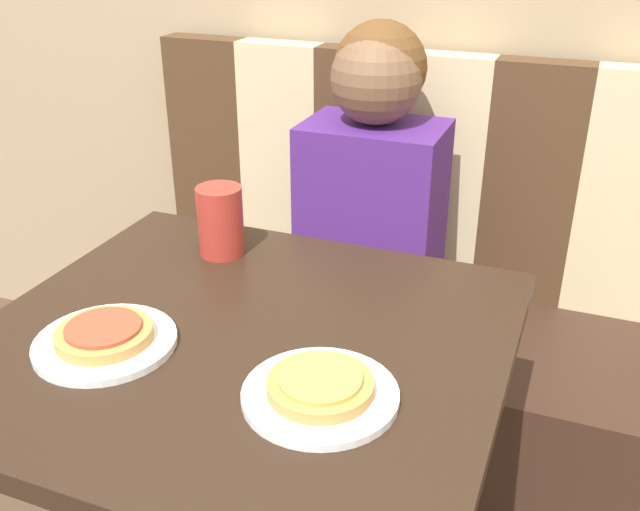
% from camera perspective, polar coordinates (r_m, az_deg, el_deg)
% --- Properties ---
extents(booth_seat, '(1.34, 0.54, 0.45)m').
position_cam_1_polar(booth_seat, '(1.95, 3.69, -10.11)').
color(booth_seat, '#382319').
rests_on(booth_seat, ground_plane).
extents(booth_backrest, '(1.34, 0.08, 0.61)m').
position_cam_1_polar(booth_backrest, '(1.89, 6.32, 6.89)').
color(booth_backrest, '#4C331E').
rests_on(booth_backrest, booth_seat).
extents(dining_table, '(0.81, 0.75, 0.78)m').
position_cam_1_polar(dining_table, '(1.19, -6.08, -11.11)').
color(dining_table, black).
rests_on(dining_table, ground_plane).
extents(person, '(0.32, 0.24, 0.71)m').
position_cam_1_polar(person, '(1.67, 4.31, 6.36)').
color(person, '#4C237A').
rests_on(person, booth_seat).
extents(plate_left, '(0.21, 0.21, 0.01)m').
position_cam_1_polar(plate_left, '(1.13, -16.79, -6.69)').
color(plate_left, white).
rests_on(plate_left, dining_table).
extents(plate_right, '(0.21, 0.21, 0.01)m').
position_cam_1_polar(plate_right, '(0.98, 0.02, -11.09)').
color(plate_right, white).
rests_on(plate_right, dining_table).
extents(pizza_left, '(0.14, 0.14, 0.02)m').
position_cam_1_polar(pizza_left, '(1.12, -16.90, -5.96)').
color(pizza_left, '#C68E47').
rests_on(pizza_left, plate_left).
extents(pizza_right, '(0.14, 0.14, 0.02)m').
position_cam_1_polar(pizza_right, '(0.97, 0.02, -10.30)').
color(pizza_right, '#C68E47').
rests_on(pizza_right, plate_right).
extents(drinking_cup, '(0.09, 0.09, 0.13)m').
position_cam_1_polar(drinking_cup, '(1.35, -7.97, 2.75)').
color(drinking_cup, '#B23328').
rests_on(drinking_cup, dining_table).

